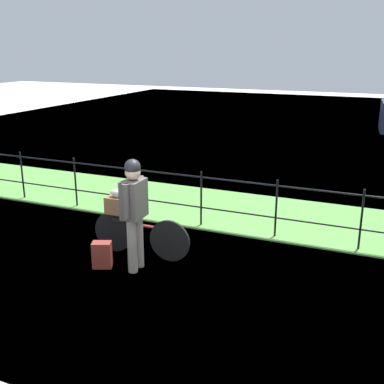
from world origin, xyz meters
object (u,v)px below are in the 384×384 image
Objects in this scene: wooden_crate at (119,205)px; backpack_on_paving at (102,255)px; terrier_dog at (120,193)px; mooring_bollard at (121,213)px; cyclist_person at (134,205)px; bicycle_main at (140,235)px.

wooden_crate is 0.98× the size of backpack_on_paving.
terrier_dog reaches higher than mooring_bollard.
mooring_bollard is (-1.18, 1.52, -0.79)m from cyclist_person.
terrier_dog is (-0.33, -0.01, 0.66)m from bicycle_main.
terrier_dog is 0.19× the size of cyclist_person.
terrier_dog reaches higher than wooden_crate.
backpack_on_paving is at bearing -88.62° from terrier_dog.
wooden_crate is 1.24× the size of terrier_dog.
terrier_dog is at bearing -178.84° from bicycle_main.
cyclist_person is at bearing -68.41° from bicycle_main.
mooring_bollard is (-0.68, 1.67, 0.02)m from backpack_on_paving.
mooring_bollard is at bearing 89.20° from backpack_on_paving.
mooring_bollard is (-1.00, 1.07, -0.13)m from bicycle_main.
cyclist_person is at bearing -52.14° from mooring_bollard.
cyclist_person reaches higher than bicycle_main.
backpack_on_paving is 1.80m from mooring_bollard.
terrier_dog is at bearing -58.18° from mooring_bollard.
wooden_crate is 0.90× the size of mooring_bollard.
bicycle_main is 0.74m from terrier_dog.
bicycle_main is 0.57m from wooden_crate.
cyclist_person is at bearing -6.73° from backpack_on_paving.
terrier_dog is 0.79× the size of backpack_on_paving.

